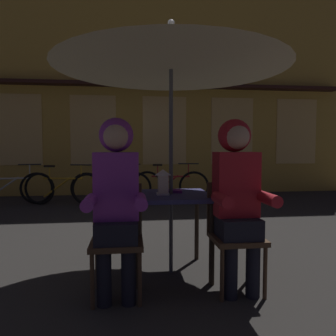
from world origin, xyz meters
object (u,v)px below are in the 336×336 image
Objects in this scene: chair_left at (117,233)px; chair_right at (234,229)px; cafe_table at (171,205)px; lantern at (163,181)px; bicycle_third at (111,187)px; bicycle_fourth at (170,185)px; bicycle_nearest at (9,188)px; person_right_hooded at (237,187)px; book at (171,191)px; person_left_hooded at (116,189)px; bicycle_second at (63,188)px; patio_umbrella at (171,48)px.

chair_left is 0.96m from chair_right.
lantern is at bearing -149.57° from cafe_table.
lantern is 0.63m from chair_left.
bicycle_fourth is at bearing 7.46° from bicycle_third.
bicycle_nearest is 2.05m from bicycle_third.
book is (-0.46, 0.52, -0.09)m from person_right_hooded.
book is (0.50, 0.52, -0.09)m from person_left_hooded.
bicycle_fourth is (0.98, 4.38, -0.50)m from person_left_hooded.
bicycle_second is at bearing 107.04° from chair_left.
patio_umbrella reaches higher than cafe_table.
patio_umbrella reaches higher than person_left_hooded.
lantern is 0.14× the size of bicycle_nearest.
person_right_hooded is 4.40m from bicycle_fourth.
bicycle_nearest and bicycle_second have the same top height.
chair_right is at bearing 0.00° from chair_left.
patio_umbrella is at bearing 41.57° from person_left_hooded.
patio_umbrella is 1.39× the size of bicycle_nearest.
book is at bearing 134.82° from chair_right.
book is at bearing 43.12° from chair_left.
cafe_table is 0.62m from chair_right.
person_right_hooded is (0.48, -0.43, -1.21)m from patio_umbrella.
bicycle_third is 3.79m from book.
bicycle_third is (-1.25, 4.21, -0.50)m from person_right_hooded.
person_left_hooded reaches higher than bicycle_third.
chair_right is 0.62× the size of person_right_hooded.
cafe_table is 1.42m from patio_umbrella.
cafe_table is at bearing 142.45° from chair_right.
person_right_hooded is 0.85× the size of bicycle_second.
bicycle_third is (2.05, -0.08, 0.00)m from bicycle_nearest.
chair_left is at bearing -72.96° from bicycle_second.
lantern is 0.14× the size of bicycle_second.
chair_left is at bearing 90.00° from person_left_hooded.
lantern is 0.74m from chair_right.
bicycle_nearest and bicycle_third have the same top height.
chair_left reaches higher than bicycle_second.
lantern reaches higher than bicycle_fourth.
cafe_table is 0.85× the size of chair_right.
lantern reaches higher than bicycle_nearest.
lantern is at bearing 145.87° from person_right_hooded.
person_right_hooded reaches higher than bicycle_second.
bicycle_second is 4.06m from book.
person_left_hooded is at bearing -138.43° from patio_umbrella.
patio_umbrella is 1.37× the size of bicycle_third.
bicycle_fourth is (1.27, 0.17, 0.00)m from bicycle_third.
lantern is at bearing -149.57° from patio_umbrella.
lantern is 4.16m from bicycle_second.
chair_right reaches higher than bicycle_second.
bicycle_second is 0.99× the size of bicycle_fourth.
patio_umbrella is at bearing 30.43° from lantern.
lantern reaches higher than bicycle_second.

